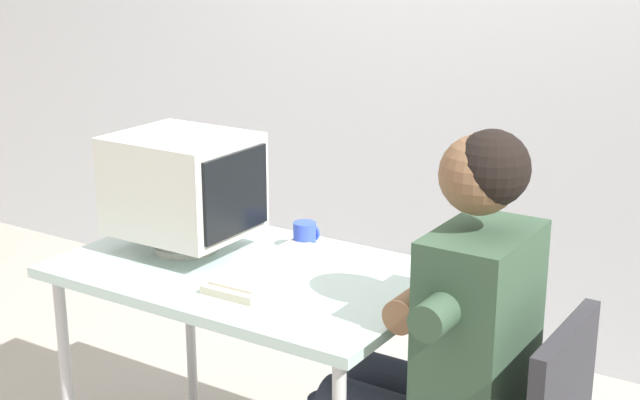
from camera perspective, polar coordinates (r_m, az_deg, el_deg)
desk at (r=2.76m, az=-4.42°, el=-5.42°), size 1.11×0.71×0.74m
crt_monitor at (r=2.84m, az=-8.42°, el=0.92°), size 0.41×0.34×0.37m
keyboard at (r=2.68m, az=-2.88°, el=-4.26°), size 0.18×0.47×0.03m
person_seated at (r=2.45m, az=7.52°, el=-8.66°), size 0.69×0.55×1.25m
desk_mug at (r=2.88m, az=-0.92°, el=-2.20°), size 0.07×0.08×0.09m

